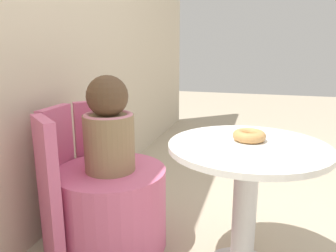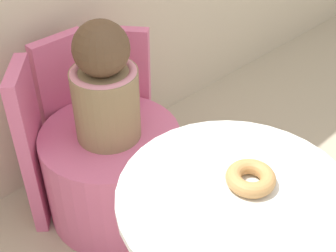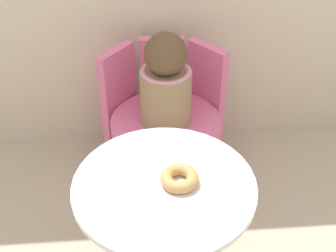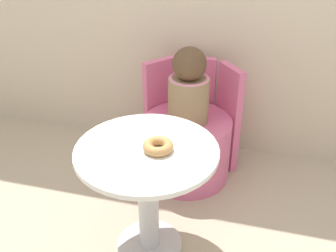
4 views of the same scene
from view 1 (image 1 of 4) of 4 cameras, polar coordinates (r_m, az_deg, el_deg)
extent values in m
cube|color=beige|center=(1.83, -23.96, 18.09)|extent=(6.00, 0.06, 2.40)
cylinder|color=silver|center=(1.54, 13.14, -14.46)|extent=(0.10, 0.10, 0.58)
cylinder|color=white|center=(1.42, 13.80, -3.58)|extent=(0.68, 0.68, 0.02)
cylinder|color=#DB6693|center=(1.78, -9.74, -13.82)|extent=(0.56, 0.56, 0.42)
cube|color=#DB6693|center=(1.86, -18.52, -7.92)|extent=(0.24, 0.05, 0.72)
cube|color=#DB6693|center=(1.99, -12.12, -6.05)|extent=(0.19, 0.21, 0.72)
cube|color=#DB6693|center=(1.63, -19.99, -11.23)|extent=(0.19, 0.21, 0.72)
cylinder|color=#937A56|center=(1.65, -10.23, -2.93)|extent=(0.25, 0.25, 0.28)
torus|color=pink|center=(1.61, -10.42, 1.55)|extent=(0.25, 0.25, 0.04)
sphere|color=brown|center=(1.60, -10.58, 5.11)|extent=(0.20, 0.20, 0.20)
torus|color=tan|center=(1.47, 13.97, -1.62)|extent=(0.14, 0.14, 0.05)
camera|label=2|loc=(0.94, 64.80, 41.58)|focal=50.00mm
camera|label=3|loc=(1.91, 65.38, 30.77)|focal=50.00mm
camera|label=4|loc=(2.39, 57.17, 22.49)|focal=42.00mm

